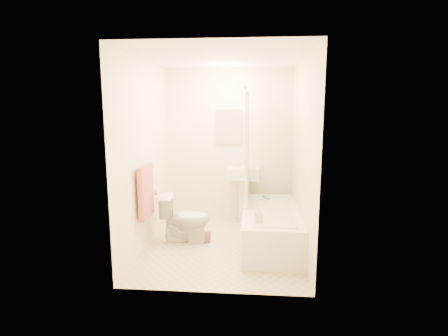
# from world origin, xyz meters

# --- Properties ---
(floor) EXTENTS (2.40, 2.40, 0.00)m
(floor) POSITION_xyz_m (0.00, 0.00, 0.00)
(floor) COLOR beige
(floor) RESTS_ON ground
(ceiling) EXTENTS (2.40, 2.40, 0.00)m
(ceiling) POSITION_xyz_m (0.00, 0.00, 2.40)
(ceiling) COLOR white
(ceiling) RESTS_ON ground
(wall_back) EXTENTS (2.00, 0.02, 2.40)m
(wall_back) POSITION_xyz_m (0.00, 1.20, 1.20)
(wall_back) COLOR beige
(wall_back) RESTS_ON ground
(wall_left) EXTENTS (0.02, 2.40, 2.40)m
(wall_left) POSITION_xyz_m (-1.00, 0.00, 1.20)
(wall_left) COLOR beige
(wall_left) RESTS_ON ground
(wall_right) EXTENTS (0.02, 2.40, 2.40)m
(wall_right) POSITION_xyz_m (1.00, 0.00, 1.20)
(wall_right) COLOR beige
(wall_right) RESTS_ON ground
(mirror) EXTENTS (0.40, 0.03, 0.55)m
(mirror) POSITION_xyz_m (0.00, 1.18, 1.50)
(mirror) COLOR white
(mirror) RESTS_ON wall_back
(curtain_rod) EXTENTS (0.03, 1.70, 0.03)m
(curtain_rod) POSITION_xyz_m (0.30, 0.10, 2.00)
(curtain_rod) COLOR silver
(curtain_rod) RESTS_ON wall_back
(shower_curtain) EXTENTS (0.04, 0.80, 1.55)m
(shower_curtain) POSITION_xyz_m (0.30, 0.50, 1.22)
(shower_curtain) COLOR silver
(shower_curtain) RESTS_ON curtain_rod
(towel_bar) EXTENTS (0.02, 0.60, 0.02)m
(towel_bar) POSITION_xyz_m (-0.96, -0.25, 1.10)
(towel_bar) COLOR silver
(towel_bar) RESTS_ON wall_left
(towel) EXTENTS (0.06, 0.45, 0.66)m
(towel) POSITION_xyz_m (-0.93, -0.25, 0.78)
(towel) COLOR #CC7266
(towel) RESTS_ON towel_bar
(toilet_paper) EXTENTS (0.11, 0.12, 0.12)m
(toilet_paper) POSITION_xyz_m (-0.93, 0.12, 0.70)
(toilet_paper) COLOR white
(toilet_paper) RESTS_ON wall_left
(toilet) EXTENTS (0.69, 0.42, 0.65)m
(toilet) POSITION_xyz_m (-0.51, 0.10, 0.32)
(toilet) COLOR white
(toilet) RESTS_ON floor
(sink) EXTENTS (0.50, 0.41, 0.95)m
(sink) POSITION_xyz_m (0.25, 1.06, 0.47)
(sink) COLOR white
(sink) RESTS_ON floor
(bathtub) EXTENTS (0.74, 1.68, 0.47)m
(bathtub) POSITION_xyz_m (0.63, 0.13, 0.24)
(bathtub) COLOR white
(bathtub) RESTS_ON floor
(bath_mat) EXTENTS (0.58, 0.46, 0.02)m
(bath_mat) POSITION_xyz_m (-0.46, 0.23, 0.01)
(bath_mat) COLOR #512A23
(bath_mat) RESTS_ON floor
(soap_bottle) EXTENTS (0.10, 0.10, 0.19)m
(soap_bottle) POSITION_xyz_m (0.46, -0.43, 0.57)
(soap_bottle) COLOR silver
(soap_bottle) RESTS_ON bathtub
(scrub_brush) EXTENTS (0.12, 0.19, 0.04)m
(scrub_brush) POSITION_xyz_m (0.59, 0.68, 0.49)
(scrub_brush) COLOR #3EBF55
(scrub_brush) RESTS_ON bathtub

